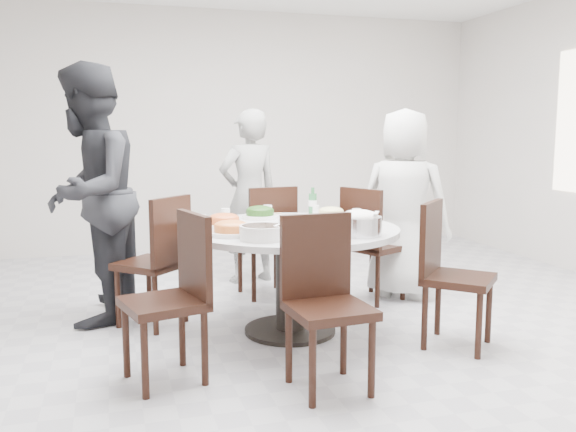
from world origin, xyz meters
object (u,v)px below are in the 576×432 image
object	(u,v)px
chair_n	(265,241)
beverage_bottle	(313,201)
chair_se	(459,276)
soup_bowl	(262,232)
dining_table	(290,280)
diner_left	(89,195)
diner_middle	(249,196)
rice_bowl	(359,226)
diner_right	(404,204)
chair_sw	(163,300)
chair_s	(330,306)
chair_ne	(375,244)
chair_nw	(151,261)

from	to	relation	value
chair_n	beverage_bottle	world-z (taller)	beverage_bottle
chair_se	soup_bowl	size ratio (longest dim) A/B	3.35
dining_table	diner_left	size ratio (longest dim) A/B	0.79
diner_middle	rice_bowl	bearing A→B (deg)	84.78
dining_table	beverage_bottle	world-z (taller)	beverage_bottle
diner_right	soup_bowl	bearing A→B (deg)	76.70
chair_sw	beverage_bottle	distance (m)	1.74
dining_table	rice_bowl	size ratio (longest dim) A/B	5.32
chair_s	soup_bowl	bearing A→B (deg)	107.61
chair_ne	rice_bowl	bearing A→B (deg)	123.99
chair_n	chair_nw	world-z (taller)	same
chair_se	diner_left	distance (m)	2.66
chair_sw	rice_bowl	size ratio (longest dim) A/B	3.37
dining_table	beverage_bottle	distance (m)	0.79
chair_s	diner_right	size ratio (longest dim) A/B	0.60
chair_nw	diner_middle	xyz separation A→B (m)	(0.97, 1.08, 0.33)
chair_s	diner_right	distance (m)	2.07
dining_table	chair_ne	world-z (taller)	chair_ne
diner_right	diner_left	distance (m)	2.52
chair_ne	diner_middle	distance (m)	1.30
diner_right	soup_bowl	xyz separation A→B (m)	(-1.48, -1.04, -0.00)
diner_middle	chair_se	bearing A→B (deg)	100.50
chair_sw	soup_bowl	xyz separation A→B (m)	(0.62, 0.20, 0.32)
chair_sw	diner_middle	distance (m)	2.37
diner_left	soup_bowl	distance (m)	1.50
beverage_bottle	dining_table	bearing A→B (deg)	-123.17
soup_bowl	diner_right	bearing A→B (deg)	35.17
diner_left	beverage_bottle	xyz separation A→B (m)	(1.67, -0.14, -0.09)
dining_table	diner_middle	distance (m)	1.58
dining_table	chair_ne	distance (m)	1.10
chair_s	diner_middle	bearing A→B (deg)	82.85
soup_bowl	rice_bowl	bearing A→B (deg)	-2.30
dining_table	diner_left	xyz separation A→B (m)	(-1.33, 0.66, 0.57)
chair_n	beverage_bottle	size ratio (longest dim) A/B	4.33
chair_nw	diner_middle	size ratio (longest dim) A/B	0.59
chair_s	diner_left	size ratio (longest dim) A/B	0.50
diner_right	rice_bowl	bearing A→B (deg)	92.90
diner_right	rice_bowl	xyz separation A→B (m)	(-0.85, -1.07, 0.02)
chair_n	chair_ne	bearing A→B (deg)	146.97
chair_nw	diner_right	xyz separation A→B (m)	(2.10, 0.19, 0.32)
chair_n	rice_bowl	size ratio (longest dim) A/B	3.37
chair_sw	diner_left	world-z (taller)	diner_left
diner_middle	diner_left	xyz separation A→B (m)	(-1.38, -0.86, 0.14)
chair_se	beverage_bottle	bearing A→B (deg)	74.33
chair_n	chair_s	world-z (taller)	same
chair_nw	chair_se	xyz separation A→B (m)	(1.89, -1.02, 0.00)
rice_bowl	beverage_bottle	distance (m)	0.96
diner_right	beverage_bottle	distance (m)	0.85
dining_table	chair_se	world-z (taller)	chair_se
chair_sw	diner_right	size ratio (longest dim) A/B	0.60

